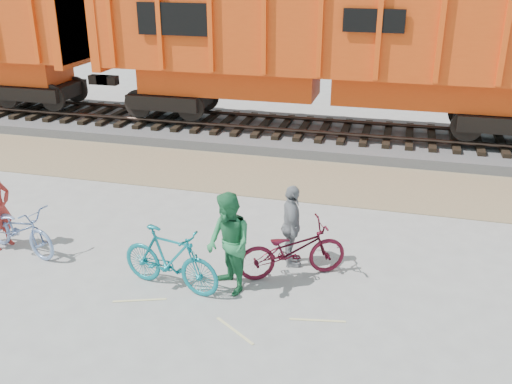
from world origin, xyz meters
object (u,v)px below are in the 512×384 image
Objects in this scene: bicycle_teal at (170,259)px; bicycle_blue at (19,229)px; bicycle_maroon at (292,250)px; person_man at (229,244)px; person_woman at (291,226)px; hopper_car_center at (327,43)px.

bicycle_blue is at bearing 92.97° from bicycle_teal.
bicycle_blue is at bearing 67.26° from bicycle_maroon.
bicycle_maroon is 1.11× the size of person_man.
person_man is at bearing 127.31° from person_woman.
bicycle_maroon is (5.30, 0.46, 0.02)m from bicycle_blue.
person_man is (-0.26, -9.09, -2.11)m from hopper_car_center.
person_man is 1.44m from person_woman.
hopper_car_center reaches higher than bicycle_teal.
hopper_car_center is at bearing -12.34° from person_woman.
person_woman is at bearing -85.75° from hopper_car_center.
bicycle_teal reaches higher than bicycle_maroon.
bicycle_teal is 2.30m from person_woman.
bicycle_blue is at bearing -117.70° from hopper_car_center.
bicycle_teal is at bearing -82.53° from bicycle_blue.
person_man reaches higher than bicycle_blue.
person_woman is (0.59, -7.93, -2.21)m from hopper_car_center.
person_man reaches higher than bicycle_teal.
person_man reaches higher than bicycle_maroon.
person_woman is (5.20, 0.86, 0.29)m from bicycle_blue.
person_woman is (0.84, 1.16, -0.11)m from person_man.
person_woman is at bearing -64.74° from bicycle_blue.
person_man is (1.00, 0.20, 0.33)m from bicycle_teal.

